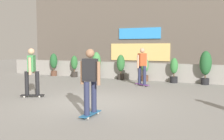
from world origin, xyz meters
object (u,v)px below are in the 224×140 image
(skater_far_left, at_px, (90,79))
(skater_far_right, at_px, (142,65))
(potted_plant_6, at_px, (206,65))
(potted_plant_3, at_px, (121,66))
(potted_plant_0, at_px, (54,63))
(potted_plant_5, at_px, (174,69))
(potted_plant_1, at_px, (74,65))
(potted_plant_4, at_px, (145,68))
(skater_by_wall_right, at_px, (32,70))
(potted_plant_2, at_px, (96,63))

(skater_far_left, xyz_separation_m, skater_far_right, (-0.48, 5.46, 0.00))
(potted_plant_6, bearing_deg, potted_plant_3, 180.00)
(potted_plant_0, xyz_separation_m, potted_plant_6, (8.61, -0.00, 0.15))
(potted_plant_5, xyz_separation_m, skater_far_left, (-0.61, -7.02, 0.29))
(potted_plant_3, bearing_deg, potted_plant_1, 180.00)
(potted_plant_4, xyz_separation_m, skater_far_left, (0.85, -7.02, 0.29))
(potted_plant_6, distance_m, skater_by_wall_right, 7.67)
(potted_plant_1, distance_m, potted_plant_2, 1.46)
(potted_plant_1, bearing_deg, potted_plant_6, -0.00)
(skater_far_right, bearing_deg, potted_plant_0, 165.60)
(potted_plant_0, xyz_separation_m, skater_far_right, (6.08, -1.56, 0.18))
(potted_plant_1, height_order, potted_plant_5, potted_plant_1)
(potted_plant_3, bearing_deg, potted_plant_2, 180.00)
(potted_plant_4, distance_m, skater_far_right, 1.63)
(potted_plant_3, relative_size, potted_plant_4, 1.09)
(potted_plant_2, height_order, potted_plant_6, potted_plant_6)
(potted_plant_3, bearing_deg, potted_plant_6, 0.00)
(potted_plant_0, bearing_deg, potted_plant_6, -0.00)
(potted_plant_1, relative_size, potted_plant_2, 0.85)
(potted_plant_5, relative_size, potted_plant_6, 0.78)
(potted_plant_5, bearing_deg, skater_by_wall_right, -123.15)
(potted_plant_6, bearing_deg, potted_plant_5, 180.00)
(potted_plant_0, height_order, potted_plant_3, potted_plant_0)
(potted_plant_1, height_order, potted_plant_2, potted_plant_2)
(potted_plant_5, bearing_deg, potted_plant_3, -180.00)
(skater_far_right, height_order, skater_by_wall_right, same)
(potted_plant_2, distance_m, potted_plant_4, 2.80)
(potted_plant_3, xyz_separation_m, potted_plant_5, (2.80, 0.00, -0.10))
(potted_plant_0, bearing_deg, potted_plant_4, 0.00)
(potted_plant_2, relative_size, skater_far_left, 0.86)
(potted_plant_1, xyz_separation_m, skater_by_wall_right, (2.00, -5.68, 0.27))
(potted_plant_2, relative_size, skater_far_right, 0.86)
(potted_plant_1, height_order, skater_far_left, skater_far_left)
(potted_plant_3, xyz_separation_m, potted_plant_6, (4.24, 0.00, 0.17))
(potted_plant_3, bearing_deg, skater_far_left, -72.69)
(potted_plant_0, distance_m, potted_plant_6, 8.61)
(potted_plant_2, xyz_separation_m, potted_plant_5, (4.26, 0.00, -0.19))
(potted_plant_3, height_order, skater_far_left, skater_far_left)
(potted_plant_3, xyz_separation_m, skater_far_left, (2.19, -7.02, 0.20))
(potted_plant_3, xyz_separation_m, skater_far_right, (1.71, -1.56, 0.20))
(potted_plant_5, bearing_deg, potted_plant_4, 180.00)
(skater_far_left, distance_m, skater_far_right, 5.48)
(potted_plant_6, height_order, skater_far_right, skater_far_right)
(potted_plant_2, relative_size, skater_by_wall_right, 0.86)
(potted_plant_1, relative_size, potted_plant_4, 1.02)
(potted_plant_5, xyz_separation_m, potted_plant_6, (1.44, -0.00, 0.26))
(potted_plant_4, distance_m, skater_far_left, 7.08)
(skater_far_left, height_order, skater_by_wall_right, same)
(potted_plant_6, height_order, skater_far_left, skater_far_left)
(potted_plant_1, xyz_separation_m, potted_plant_6, (7.15, -0.00, 0.24))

